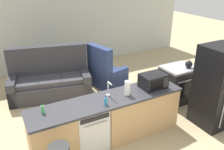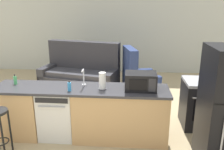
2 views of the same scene
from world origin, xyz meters
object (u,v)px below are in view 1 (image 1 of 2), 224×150
(refrigerator, at_px, (217,87))
(dish_soap_bottle, at_px, (43,109))
(microwave, at_px, (153,81))
(couch, at_px, (50,80))
(dishwasher, at_px, (89,127))
(kettle, at_px, (189,64))
(armchair, at_px, (105,74))
(soap_bottle, at_px, (106,101))
(stove_range, at_px, (177,84))
(paper_towel_roll, at_px, (127,88))

(refrigerator, distance_m, dish_soap_bottle, 3.41)
(microwave, bearing_deg, couch, 122.24)
(dishwasher, xyz_separation_m, kettle, (2.77, 0.42, 0.56))
(dish_soap_bottle, relative_size, armchair, 0.15)
(refrigerator, relative_size, microwave, 3.43)
(soap_bottle, height_order, dish_soap_bottle, same)
(stove_range, relative_size, armchair, 0.75)
(refrigerator, xyz_separation_m, microwave, (-1.21, 0.55, 0.18))
(soap_bottle, bearing_deg, armchair, 63.56)
(dishwasher, xyz_separation_m, paper_towel_roll, (0.78, -0.04, 0.62))
(dish_soap_bottle, xyz_separation_m, couch, (0.66, 2.27, -0.58))
(soap_bottle, xyz_separation_m, kettle, (2.50, 0.58, 0.01))
(refrigerator, bearing_deg, stove_range, 89.99)
(microwave, bearing_deg, refrigerator, -24.44)
(kettle, bearing_deg, paper_towel_roll, -167.00)
(dishwasher, bearing_deg, microwave, -0.05)
(microwave, relative_size, dish_soap_bottle, 2.84)
(paper_towel_roll, xyz_separation_m, kettle, (1.99, 0.46, -0.05))
(stove_range, height_order, armchair, armchair)
(stove_range, relative_size, microwave, 1.80)
(kettle, bearing_deg, dish_soap_bottle, -174.61)
(stove_range, xyz_separation_m, couch, (-2.69, 1.81, -0.06))
(microwave, bearing_deg, armchair, 89.70)
(soap_bottle, bearing_deg, stove_range, 16.92)
(kettle, bearing_deg, couch, 145.94)
(microwave, distance_m, kettle, 1.44)
(dish_soap_bottle, bearing_deg, dishwasher, -6.88)
(dishwasher, bearing_deg, armchair, 56.61)
(microwave, height_order, paper_towel_roll, paper_towel_roll)
(refrigerator, xyz_separation_m, soap_bottle, (-2.34, 0.39, 0.11))
(soap_bottle, distance_m, armchair, 2.64)
(couch, bearing_deg, stove_range, -33.89)
(refrigerator, relative_size, paper_towel_roll, 6.09)
(armchair, bearing_deg, stove_range, -52.95)
(dishwasher, distance_m, armchair, 2.55)
(soap_bottle, xyz_separation_m, dish_soap_bottle, (-1.01, 0.25, 0.00))
(refrigerator, relative_size, kettle, 8.37)
(kettle, bearing_deg, stove_range, 143.32)
(paper_towel_roll, bearing_deg, armchair, 73.90)
(paper_towel_roll, bearing_deg, soap_bottle, -166.31)
(microwave, bearing_deg, dish_soap_bottle, 177.55)
(armchair, bearing_deg, paper_towel_roll, -106.10)
(paper_towel_roll, relative_size, couch, 0.13)
(dishwasher, xyz_separation_m, armchair, (1.40, 2.13, -0.07))
(refrigerator, distance_m, kettle, 1.00)
(stove_range, bearing_deg, couch, 146.11)
(couch, bearing_deg, dish_soap_bottle, -106.13)
(kettle, bearing_deg, refrigerator, -99.85)
(couch, bearing_deg, refrigerator, -47.18)
(soap_bottle, bearing_deg, couch, 98.11)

